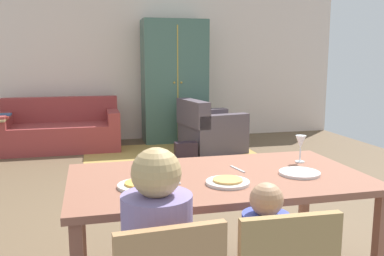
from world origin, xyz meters
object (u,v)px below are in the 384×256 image
at_px(couch, 61,131).
at_px(handbag, 186,151).
at_px(plate_near_woman, 299,173).
at_px(plate_near_child, 228,182).
at_px(plate_near_man, 140,186).
at_px(wine_glass, 301,143).
at_px(armchair, 209,131).
at_px(dining_table, 218,186).
at_px(book_upper, 3,115).
at_px(armoire, 174,82).
at_px(book_lower, 2,117).

distance_m(couch, handbag, 2.14).
bearing_deg(plate_near_woman, plate_near_child, -170.75).
bearing_deg(plate_near_man, wine_glass, 14.81).
bearing_deg(armchair, plate_near_man, -111.37).
xyz_separation_m(plate_near_woman, couch, (-1.70, 4.66, -0.47)).
bearing_deg(plate_near_woman, couch, 110.00).
relative_size(dining_table, armchair, 1.79).
relative_size(wine_glass, book_upper, 0.85).
bearing_deg(book_upper, wine_glass, -57.55).
height_order(couch, armoire, armoire).
height_order(couch, book_upper, couch).
bearing_deg(book_lower, handbag, -18.08).
height_order(armoire, handbag, armoire).
relative_size(dining_table, couch, 0.98).
height_order(plate_near_woman, wine_glass, wine_glass).
bearing_deg(dining_table, armoire, 81.62).
bearing_deg(wine_glass, handbag, 91.07).
relative_size(couch, armoire, 0.87).
bearing_deg(wine_glass, armoire, 89.16).
height_order(plate_near_man, book_upper, plate_near_man).
relative_size(plate_near_child, handbag, 0.78).
bearing_deg(handbag, book_upper, 160.15).
distance_m(plate_near_man, armchair, 4.34).
height_order(plate_near_man, book_lower, plate_near_man).
bearing_deg(wine_glass, plate_near_man, -165.19).
xyz_separation_m(dining_table, handbag, (0.58, 3.41, -0.56)).
distance_m(plate_near_woman, book_lower, 5.02).
bearing_deg(armchair, couch, 163.71).
height_order(dining_table, book_lower, dining_table).
bearing_deg(couch, plate_near_child, -75.73).
height_order(armchair, book_upper, armchair).
distance_m(plate_near_man, book_upper, 4.71).
distance_m(plate_near_child, armchair, 4.24).
bearing_deg(plate_near_child, wine_glass, 29.23).
height_order(dining_table, wine_glass, wine_glass).
bearing_deg(plate_near_child, dining_table, 90.00).
distance_m(plate_near_woman, couch, 4.99).
bearing_deg(wine_glass, dining_table, -164.37).
bearing_deg(plate_near_child, plate_near_man, 173.04).
distance_m(dining_table, plate_near_man, 0.51).
bearing_deg(armoire, book_lower, -168.15).
relative_size(plate_near_woman, handbag, 0.78).
bearing_deg(wine_glass, book_lower, 123.10).
relative_size(plate_near_child, couch, 0.14).
relative_size(couch, book_lower, 8.32).
bearing_deg(handbag, plate_near_man, -106.95).
bearing_deg(book_upper, book_lower, -97.62).
distance_m(armchair, book_lower, 3.13).
xyz_separation_m(plate_near_man, plate_near_child, (0.49, -0.06, 0.00)).
relative_size(couch, armchair, 1.83).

